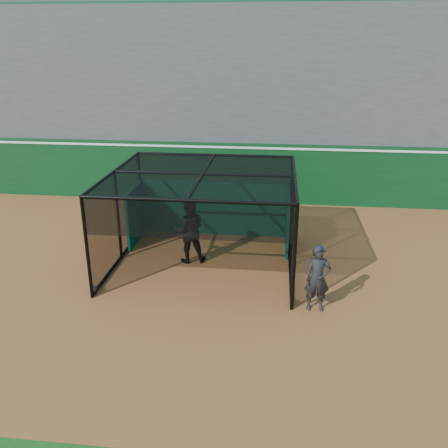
# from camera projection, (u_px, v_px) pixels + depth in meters

# --- Properties ---
(ground) EXTENTS (120.00, 120.00, 0.00)m
(ground) POSITION_uv_depth(u_px,v_px,m) (172.00, 298.00, 12.56)
(ground) COLOR brown
(ground) RESTS_ON ground
(outfield_wall) EXTENTS (50.00, 0.50, 2.50)m
(outfield_wall) POSITION_uv_depth(u_px,v_px,m) (214.00, 171.00, 19.99)
(outfield_wall) COLOR #0A3816
(outfield_wall) RESTS_ON ground
(grandstand) EXTENTS (50.00, 7.85, 8.95)m
(grandstand) POSITION_uv_depth(u_px,v_px,m) (224.00, 85.00, 22.35)
(grandstand) COLOR #4C4C4F
(grandstand) RESTS_ON ground
(batting_cage) EXTENTS (5.35, 5.04, 2.81)m
(batting_cage) POSITION_uv_depth(u_px,v_px,m) (204.00, 220.00, 14.13)
(batting_cage) COLOR black
(batting_cage) RESTS_ON ground
(batter) EXTENTS (1.14, 0.97, 2.04)m
(batter) POSITION_uv_depth(u_px,v_px,m) (189.00, 230.00, 14.37)
(batter) COLOR black
(batter) RESTS_ON ground
(on_deck_player) EXTENTS (0.66, 0.46, 1.74)m
(on_deck_player) POSITION_uv_depth(u_px,v_px,m) (317.00, 278.00, 11.74)
(on_deck_player) COLOR black
(on_deck_player) RESTS_ON ground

